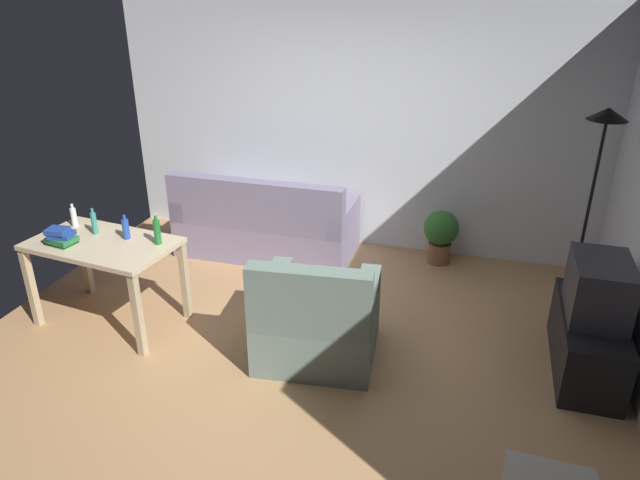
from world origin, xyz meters
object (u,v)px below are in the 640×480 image
Objects in this scene: armchair at (317,322)px; bottle_tall at (94,223)px; couch at (265,227)px; torchiere_lamp at (599,156)px; bottle_blue at (126,229)px; tv at (600,289)px; bottle_green at (157,232)px; desk at (104,254)px; bottle_clear at (74,217)px; tv_stand at (587,342)px; potted_plant at (441,233)px; book_stack at (61,237)px.

armchair is 2.08m from bottle_tall.
torchiere_lamp reaches higher than couch.
torchiere_lamp is 3.96m from bottle_blue.
bottle_blue is at bearing 94.70° from tv.
torchiere_lamp is 3.68m from bottle_green.
desk is at bearing -168.96° from bottle_green.
bottle_clear is (-2.28, 0.24, 0.53)m from armchair.
desk is at bearing -40.94° from bottle_tall.
bottle_tall reaches higher than desk.
tv is 2.44× the size of bottle_green.
desk is at bearing 96.14° from tv_stand.
tv_stand is 1.93× the size of potted_plant.
bottle_green is at bearing -8.21° from bottle_clear.
armchair reaches higher than tv_stand.
torchiere_lamp is at bearing 17.80° from bottle_tall.
bottle_tall is at bearing -146.42° from potted_plant.
torchiere_lamp reaches higher than bottle_tall.
book_stack is at bearing -115.73° from bottle_tall.
couch reaches higher than desk.
bottle_green reaches higher than book_stack.
tv is at bearing 7.69° from book_stack.
desk is 0.36m from book_stack.
bottle_tall is at bearing 177.59° from bottle_blue.
tv_stand is 0.86× the size of desk.
bottle_clear is 0.91m from bottle_green.
bottle_tall reaches higher than tv.
bottle_tall is at bearing -9.82° from armchair.
bottle_green is (-3.39, -1.32, -0.55)m from torchiere_lamp.
bottle_green is (-0.32, -1.55, 0.56)m from couch.
book_stack is at bearing 59.23° from couch.
bottle_tall is at bearing 94.15° from tv_stand.
desk is 6.24× the size of bottle_clear.
bottle_clear is at bearing 92.58° from tv_stand.
bottle_green is at bearing 17.51° from book_stack.
potted_plant is at bearing -116.78° from armchair.
couch is at bearing 68.23° from tv_stand.
bottle_green is (-1.38, 0.11, 0.55)m from armchair.
tv is 4.03m from bottle_tall.
potted_plant is 0.58× the size of armchair.
book_stack is (-0.44, -0.26, -0.02)m from bottle_blue.
tv is 4.30m from bottle_clear.
bottle_green is at bearing 95.44° from tv_stand.
torchiere_lamp is 8.58× the size of bottle_blue.
couch is 1.03× the size of torchiere_lamp.
couch is 8.03× the size of bottle_tall.
potted_plant is at bearing 41.06° from bottle_green.
bottle_green is (0.90, -0.13, 0.02)m from bottle_clear.
potted_plant is at bearing 36.02° from book_stack.
bottle_green is 0.79m from book_stack.
desk is at bearing -27.74° from bottle_clear.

